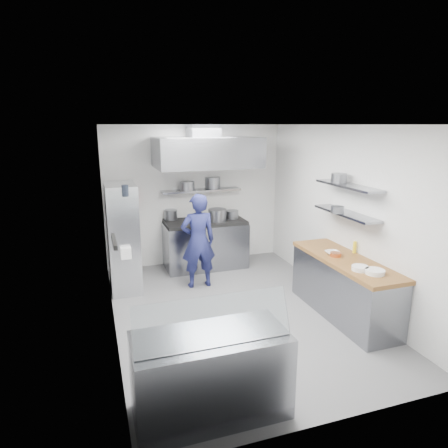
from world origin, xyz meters
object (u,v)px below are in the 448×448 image
object	(u,v)px
gas_range	(205,245)
display_case	(211,375)
wire_rack	(123,237)
chef	(198,241)

from	to	relation	value
gas_range	display_case	distance (m)	4.25
wire_rack	display_case	size ratio (longest dim) A/B	1.23
chef	wire_rack	world-z (taller)	wire_rack
gas_range	wire_rack	size ratio (longest dim) A/B	0.86
chef	display_case	xyz separation A→B (m)	(-0.72, -3.17, -0.41)
chef	display_case	world-z (taller)	chef
chef	gas_range	bearing A→B (deg)	-112.24
wire_rack	display_case	distance (m)	3.56
gas_range	wire_rack	distance (m)	1.81
wire_rack	display_case	world-z (taller)	wire_rack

